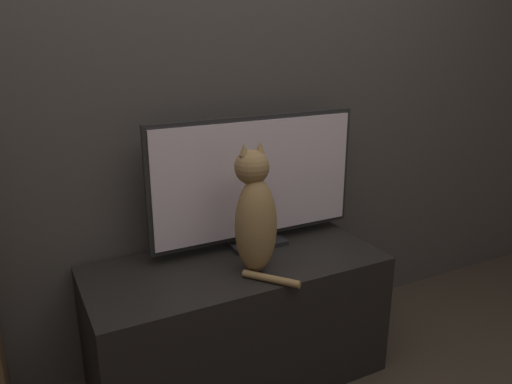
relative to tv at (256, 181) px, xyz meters
name	(u,v)px	position (x,y,z in m)	size (l,w,h in m)	color
wall_back	(202,62)	(-0.15, 0.18, 0.48)	(4.80, 0.05, 2.60)	#47423D
tv_stand	(237,321)	(-0.15, -0.13, -0.56)	(1.19, 0.52, 0.54)	black
tv	(256,181)	(0.00, 0.00, 0.00)	(0.93, 0.15, 0.56)	black
cat	(255,216)	(-0.12, -0.22, -0.06)	(0.18, 0.30, 0.50)	#997547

